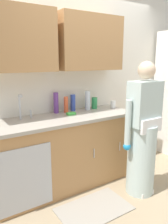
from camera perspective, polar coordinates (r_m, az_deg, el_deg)
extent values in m
plane|color=#998466|center=(2.97, 11.64, -20.52)|extent=(9.00, 9.00, 0.00)
cube|color=silver|center=(3.31, -0.19, 8.27)|extent=(4.80, 0.10, 2.70)
cube|color=#B27F4C|center=(2.66, -17.57, 17.26)|extent=(0.91, 0.34, 0.70)
cube|color=#B27F4C|center=(3.09, 1.22, 17.20)|extent=(0.91, 0.34, 0.70)
cube|color=#B27F4C|center=(2.96, -5.55, -10.43)|extent=(1.90, 0.60, 0.90)
cube|color=#B7BABF|center=(2.53, -14.79, -16.41)|extent=(0.60, 0.01, 0.72)
cylinder|color=silver|center=(2.84, 2.59, -10.49)|extent=(0.01, 0.01, 0.12)
cylinder|color=silver|center=(3.09, 9.14, -8.63)|extent=(0.01, 0.01, 0.12)
cube|color=#A8A093|center=(2.81, -5.76, -1.61)|extent=(1.96, 0.66, 0.04)
cube|color=#B7BABF|center=(2.65, -14.05, -2.97)|extent=(0.50, 0.36, 0.03)
cylinder|color=#B7BABF|center=(2.73, -16.08, 1.20)|extent=(0.02, 0.02, 0.30)
sphere|color=#B7BABF|center=(2.65, -15.89, 3.93)|extent=(0.04, 0.04, 0.04)
cylinder|color=#B7BABF|center=(2.80, -13.41, -0.49)|extent=(0.02, 0.02, 0.10)
cube|color=white|center=(3.08, 14.19, -18.64)|extent=(0.20, 0.26, 0.06)
cylinder|color=#B2C6C1|center=(2.90, 14.36, -11.57)|extent=(0.34, 0.34, 0.88)
cube|color=#B2C6C1|center=(2.69, 15.21, 2.14)|extent=(0.38, 0.22, 0.52)
sphere|color=#D1B190|center=(2.64, 15.71, 10.24)|extent=(0.20, 0.20, 0.20)
cube|color=white|center=(2.67, 16.81, -3.36)|extent=(0.32, 0.04, 0.16)
cylinder|color=#B2C6C1|center=(2.59, 11.17, -2.97)|extent=(0.07, 0.07, 0.55)
sphere|color=#1E8CCC|center=(2.68, 10.91, -8.63)|extent=(0.09, 0.09, 0.09)
cylinder|color=#B2C6C1|center=(2.92, 17.70, -1.51)|extent=(0.07, 0.07, 0.55)
sphere|color=#1E8CCC|center=(3.00, 17.33, -6.60)|extent=(0.09, 0.09, 0.09)
cube|color=gray|center=(2.72, 2.60, -23.51)|extent=(0.80, 0.50, 0.01)
cylinder|color=#66388C|center=(2.98, -7.16, 2.34)|extent=(0.07, 0.07, 0.28)
cylinder|color=#E05933|center=(3.01, -4.61, 1.90)|extent=(0.06, 0.06, 0.21)
cylinder|color=#334CB2|center=(3.10, -2.85, 2.40)|extent=(0.07, 0.07, 0.23)
cylinder|color=silver|center=(3.15, 0.91, 2.97)|extent=(0.08, 0.08, 0.27)
cylinder|color=#2D8C4C|center=(3.25, 2.69, 2.32)|extent=(0.08, 0.08, 0.16)
cylinder|color=white|center=(3.31, 7.41, 1.95)|extent=(0.08, 0.08, 0.11)
cube|color=#4CBF4C|center=(2.89, -3.32, -0.40)|extent=(0.11, 0.07, 0.03)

